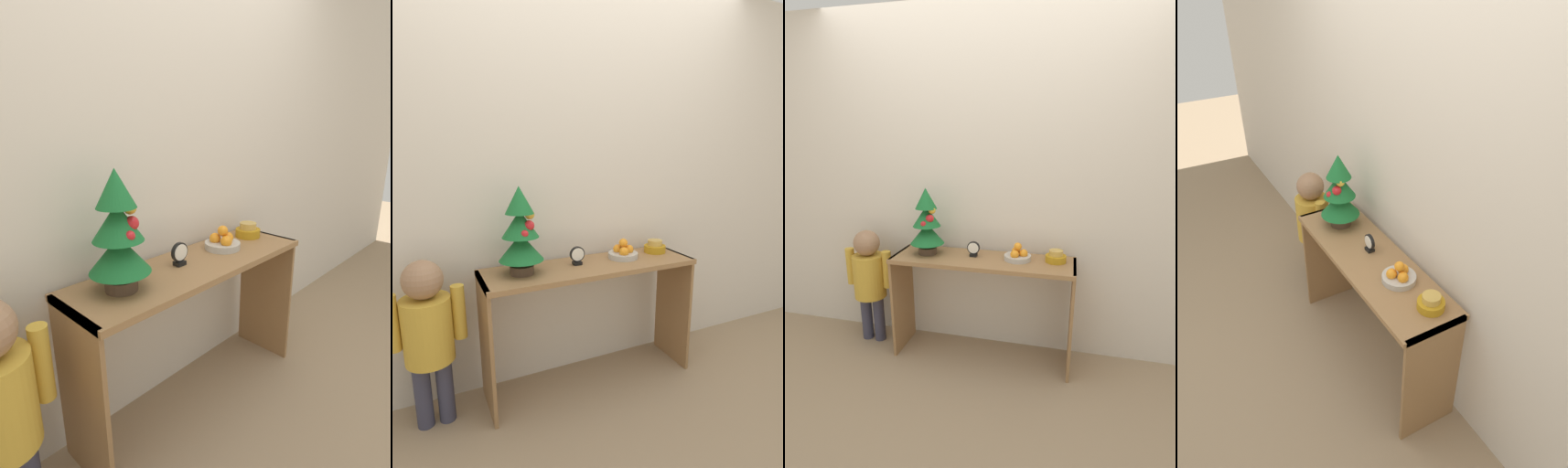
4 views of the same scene
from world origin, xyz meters
The scene contains 8 objects.
ground_plane centered at (0.00, 0.00, 0.00)m, with size 12.00×12.00×0.00m, color #997F60.
back_wall centered at (0.00, 0.43, 1.25)m, with size 7.00×0.05×2.50m, color beige.
console_table centered at (0.00, 0.19, 0.60)m, with size 1.29×0.39×0.78m.
mini_tree centered at (-0.42, 0.20, 1.02)m, with size 0.25×0.25×0.49m.
fruit_bowl centered at (0.25, 0.23, 0.81)m, with size 0.19×0.19×0.13m.
singing_bowl centered at (0.51, 0.25, 0.81)m, with size 0.14×0.14×0.08m.
desk_clock centered at (-0.07, 0.22, 0.83)m, with size 0.09×0.04×0.11m.
child_figure centered at (-0.92, 0.21, 0.56)m, with size 0.38×0.25×0.92m.
Camera 2 is at (-0.91, -1.68, 1.45)m, focal length 28.00 mm.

